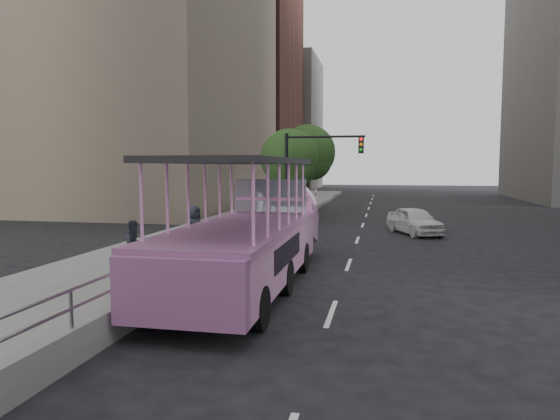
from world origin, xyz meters
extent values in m
plane|color=black|center=(0.00, 0.00, 0.00)|extent=(160.00, 160.00, 0.00)
cube|color=#9E9F99|center=(-5.75, 10.00, 0.15)|extent=(5.50, 80.00, 0.30)
cube|color=#999994|center=(-3.12, 2.00, 0.48)|extent=(0.24, 30.00, 0.36)
cylinder|color=#A1A1A5|center=(-3.12, -6.00, 1.01)|extent=(0.07, 0.07, 0.70)
cylinder|color=#A1A1A5|center=(-3.12, -4.00, 1.01)|extent=(0.07, 0.07, 0.70)
cylinder|color=#A1A1A5|center=(-3.12, -2.00, 1.01)|extent=(0.07, 0.07, 0.70)
cylinder|color=#A1A1A5|center=(-3.12, 0.00, 1.01)|extent=(0.07, 0.07, 0.70)
cylinder|color=#A1A1A5|center=(-3.12, 2.00, 1.01)|extent=(0.07, 0.07, 0.70)
cylinder|color=#A1A1A5|center=(-3.12, 4.00, 1.01)|extent=(0.07, 0.07, 0.70)
cylinder|color=#A1A1A5|center=(-3.12, 6.00, 1.01)|extent=(0.07, 0.07, 0.70)
cylinder|color=#A1A1A5|center=(-3.12, 8.00, 1.01)|extent=(0.07, 0.07, 0.70)
cylinder|color=#A1A1A5|center=(-3.12, 10.00, 1.01)|extent=(0.07, 0.07, 0.70)
cylinder|color=#A1A1A5|center=(-3.12, 12.00, 1.01)|extent=(0.07, 0.07, 0.70)
cylinder|color=#A1A1A5|center=(-3.12, 2.00, 1.01)|extent=(0.06, 22.00, 0.06)
cylinder|color=#A1A1A5|center=(-3.12, 2.00, 1.34)|extent=(0.06, 22.00, 0.06)
cylinder|color=black|center=(-2.76, -3.55, 0.48)|extent=(0.38, 0.96, 0.96)
cylinder|color=black|center=(-0.41, -3.54, 0.48)|extent=(0.38, 0.96, 0.96)
cylinder|color=black|center=(-2.77, -0.56, 0.48)|extent=(0.38, 0.96, 0.96)
cylinder|color=black|center=(-0.42, -0.55, 0.48)|extent=(0.38, 0.96, 0.96)
cylinder|color=black|center=(-2.79, 2.43, 0.48)|extent=(0.38, 0.96, 0.96)
cylinder|color=black|center=(-0.44, 2.44, 0.48)|extent=(0.38, 0.96, 0.96)
cube|color=#E792CE|center=(-1.60, -0.34, 1.09)|extent=(2.71, 8.77, 1.33)
cube|color=#E792CE|center=(-1.62, 4.78, 1.36)|extent=(2.63, 2.28, 1.67)
cylinder|color=#E792CE|center=(-1.63, 5.69, 1.68)|extent=(2.51, 0.76, 2.51)
cube|color=#9D5B93|center=(-1.58, -4.88, 1.09)|extent=(2.67, 0.39, 1.33)
cube|color=#9D5B93|center=(-1.60, -0.34, 1.83)|extent=(2.84, 9.09, 0.13)
cube|color=#272729|center=(-1.60, -0.77, 3.62)|extent=(2.86, 7.06, 0.15)
cube|color=#8A98A4|center=(-1.61, 2.91, 2.48)|extent=(2.46, 0.23, 1.12)
cube|color=#E792CE|center=(-1.62, 3.40, 2.16)|extent=(2.35, 1.08, 0.53)
imported|color=white|center=(3.76, 12.69, 0.69)|extent=(3.12, 4.39, 1.39)
imported|color=#2B323F|center=(-5.26, 0.30, 1.07)|extent=(0.89, 0.94, 1.53)
imported|color=#2B323F|center=(-4.65, 3.65, 1.17)|extent=(0.73, 0.95, 1.74)
cylinder|color=black|center=(-2.67, 7.07, 1.26)|extent=(0.08, 0.08, 2.52)
cube|color=navy|center=(-2.67, 7.07, 2.32)|extent=(0.20, 0.60, 0.91)
cube|color=white|center=(-2.64, 7.07, 2.32)|extent=(0.13, 0.39, 0.55)
cylinder|color=black|center=(-2.90, 12.50, 2.60)|extent=(0.18, 0.18, 5.20)
cylinder|color=black|center=(-0.90, 12.50, 5.00)|extent=(4.20, 0.12, 0.12)
cube|color=black|center=(1.00, 12.50, 4.55)|extent=(0.28, 0.22, 0.85)
sphere|color=red|center=(1.00, 12.37, 4.85)|extent=(0.16, 0.16, 0.16)
cylinder|color=#342117|center=(-3.40, 16.00, 1.54)|extent=(0.22, 0.22, 3.08)
sphere|color=#274F1F|center=(-3.40, 16.00, 3.96)|extent=(3.52, 3.52, 3.52)
sphere|color=#274F1F|center=(-3.00, 15.70, 3.41)|extent=(2.42, 2.42, 2.42)
cylinder|color=#342117|center=(-3.20, 22.00, 1.74)|extent=(0.22, 0.22, 3.47)
sphere|color=#274F1F|center=(-3.20, 22.00, 4.46)|extent=(3.97, 3.97, 3.97)
sphere|color=#274F1F|center=(-2.80, 21.70, 3.84)|extent=(2.73, 2.73, 2.73)
cube|color=brown|center=(-18.00, 48.00, 13.00)|extent=(18.00, 16.00, 26.00)
cube|color=slate|center=(-16.00, 64.00, 10.00)|extent=(16.00, 14.00, 20.00)
camera|label=1|loc=(2.16, -13.55, 3.48)|focal=32.00mm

